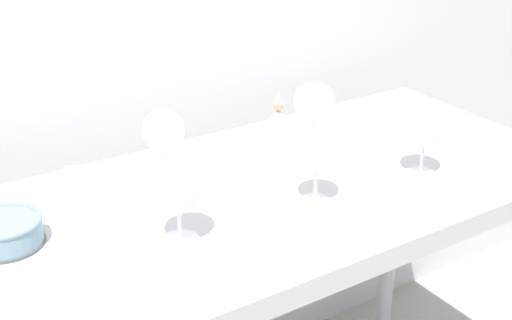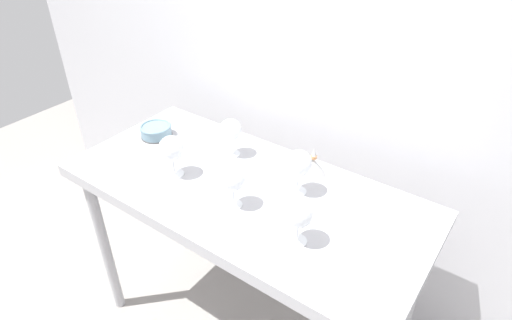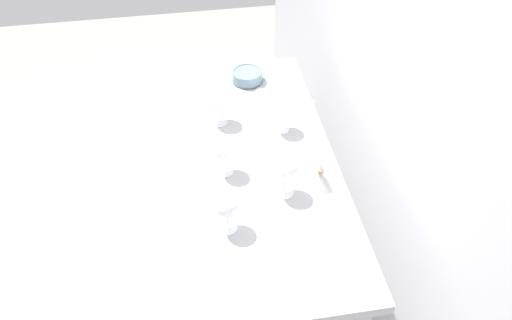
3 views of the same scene
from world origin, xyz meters
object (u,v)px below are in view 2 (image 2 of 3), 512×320
wine_glass_near_center (233,179)px  decanter_funnel (313,166)px  wine_glass_far_right (299,164)px  wine_glass_far_left (231,131)px  tasting_sheet_upper (206,138)px  wine_glass_near_right (299,214)px  tasting_sheet_lower (366,217)px  wine_glass_near_left (171,149)px  tasting_bowl (156,131)px

wine_glass_near_center → decanter_funnel: wine_glass_near_center is taller
wine_glass_far_right → wine_glass_far_left: size_ratio=1.07×
tasting_sheet_upper → wine_glass_near_right: bearing=7.0°
tasting_sheet_lower → tasting_sheet_upper: bearing=-160.4°
wine_glass_far_right → tasting_sheet_lower: 0.29m
wine_glass_far_left → tasting_sheet_upper: 0.21m
wine_glass_near_left → tasting_sheet_upper: wine_glass_near_left is taller
wine_glass_near_center → tasting_sheet_lower: size_ratio=0.68×
tasting_sheet_upper → tasting_bowl: (-0.19, -0.11, 0.03)m
tasting_bowl → wine_glass_far_left: bearing=12.2°
wine_glass_near_center → tasting_sheet_lower: (0.41, 0.22, -0.11)m
wine_glass_near_left → decanter_funnel: wine_glass_near_left is taller
wine_glass_near_center → wine_glass_near_left: (-0.31, 0.01, 0.00)m
wine_glass_near_right → decanter_funnel: wine_glass_near_right is taller
wine_glass_far_left → tasting_bowl: (-0.37, -0.08, -0.08)m
wine_glass_far_right → tasting_sheet_lower: size_ratio=0.74×
tasting_sheet_lower → decanter_funnel: size_ratio=2.02×
wine_glass_near_center → tasting_sheet_lower: 0.48m
wine_glass_near_center → tasting_sheet_lower: bearing=27.9°
wine_glass_near_center → wine_glass_far_right: wine_glass_far_right is taller
wine_glass_far_right → tasting_bowl: size_ratio=1.27×
wine_glass_near_right → wine_glass_far_left: size_ratio=1.01×
wine_glass_near_center → tasting_bowl: (-0.58, 0.18, -0.09)m
tasting_sheet_lower → decanter_funnel: bearing=-177.6°
wine_glass_far_right → wine_glass_far_left: 0.36m
wine_glass_near_center → wine_glass_far_left: bearing=130.0°
wine_glass_far_right → wine_glass_far_left: wine_glass_far_right is taller
tasting_sheet_lower → tasting_bowl: tasting_bowl is taller
wine_glass_near_left → decanter_funnel: size_ratio=1.43×
wine_glass_near_left → wine_glass_far_left: bearing=69.5°
wine_glass_far_left → tasting_sheet_upper: wine_glass_far_left is taller
wine_glass_far_left → tasting_sheet_lower: bearing=-3.7°
wine_glass_far_right → wine_glass_near_right: size_ratio=1.06×
wine_glass_far_right → tasting_bowl: bearing=-178.4°
wine_glass_far_right → wine_glass_near_left: wine_glass_far_right is taller
tasting_sheet_upper → tasting_bowl: bearing=-117.5°
tasting_sheet_upper → tasting_sheet_lower: (0.80, -0.07, 0.00)m
wine_glass_near_center → tasting_bowl: wine_glass_near_center is taller
wine_glass_near_right → tasting_sheet_lower: size_ratio=0.69×
wine_glass_far_right → wine_glass_near_right: 0.26m
wine_glass_near_right → tasting_sheet_upper: (-0.66, 0.31, -0.11)m
wine_glass_far_left → tasting_bowl: 0.38m
wine_glass_far_left → decanter_funnel: wine_glass_far_left is taller
wine_glass_far_right → tasting_sheet_upper: bearing=170.2°
tasting_sheet_upper → tasting_bowl: tasting_bowl is taller
decanter_funnel → tasting_sheet_upper: bearing=-175.5°
wine_glass_far_right → tasting_sheet_lower: (0.27, 0.02, -0.12)m
tasting_sheet_lower → decanter_funnel: decanter_funnel is taller
tasting_sheet_lower → wine_glass_near_left: bearing=-139.2°
tasting_bowl → wine_glass_far_right: bearing=1.6°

